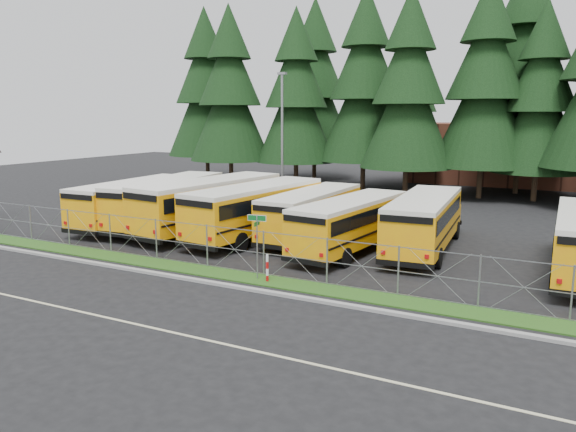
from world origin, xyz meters
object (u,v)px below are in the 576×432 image
at_px(bus_3, 260,211).
at_px(striped_bollard, 267,269).
at_px(bus_0, 138,203).
at_px(bus_5, 354,225).
at_px(bus_4, 314,215).
at_px(bus_1, 171,203).
at_px(light_standard, 282,133).
at_px(bus_2, 215,206).
at_px(bus_6, 425,223).
at_px(street_sign, 257,233).

xyz_separation_m(bus_3, striped_bollard, (4.65, -7.34, -0.93)).
bearing_deg(bus_0, bus_5, -2.76).
bearing_deg(bus_4, bus_1, -172.69).
xyz_separation_m(bus_1, light_standard, (1.30, 12.28, 3.98)).
bearing_deg(bus_2, bus_3, 5.66).
xyz_separation_m(bus_1, striped_bollard, (11.19, -7.48, -0.92)).
distance_m(bus_3, bus_5, 5.92).
distance_m(bus_1, bus_6, 15.67).
height_order(bus_1, bus_6, bus_1).
height_order(bus_6, light_standard, light_standard).
xyz_separation_m(bus_6, street_sign, (-5.01, -8.41, 0.59)).
xyz_separation_m(bus_5, light_standard, (-11.14, 12.97, 4.13)).
height_order(bus_3, street_sign, bus_3).
xyz_separation_m(bus_2, street_sign, (7.27, -7.28, 0.44)).
bearing_deg(bus_0, light_standard, 72.65).
bearing_deg(light_standard, bus_0, -104.62).
bearing_deg(bus_5, street_sign, -99.07).
bearing_deg(street_sign, bus_1, 145.38).
bearing_deg(striped_bollard, bus_6, 62.56).
xyz_separation_m(bus_3, light_standard, (-5.24, 12.42, 3.98)).
relative_size(bus_4, street_sign, 3.72).
xyz_separation_m(striped_bollard, light_standard, (-9.89, 19.76, 4.90)).
xyz_separation_m(bus_5, street_sign, (-1.81, -6.65, 0.66)).
bearing_deg(street_sign, bus_4, 98.61).
distance_m(bus_3, striped_bollard, 8.73).
xyz_separation_m(street_sign, striped_bollard, (0.57, -0.15, -1.43)).
height_order(bus_4, striped_bollard, bus_4).
distance_m(bus_2, bus_4, 6.11).
height_order(bus_3, bus_4, bus_3).
bearing_deg(bus_1, street_sign, -41.21).
xyz_separation_m(bus_4, bus_6, (6.29, -0.05, 0.07)).
relative_size(bus_3, bus_6, 1.06).
relative_size(bus_1, bus_4, 1.11).
bearing_deg(light_standard, bus_3, -67.12).
relative_size(bus_3, street_sign, 4.14).
bearing_deg(striped_bollard, light_standard, 116.59).
distance_m(bus_3, bus_4, 3.08).
bearing_deg(street_sign, striped_bollard, -14.40).
distance_m(street_sign, striped_bollard, 1.55).
bearing_deg(bus_1, bus_0, -168.50).
height_order(bus_2, bus_6, bus_2).
relative_size(street_sign, light_standard, 0.28).
height_order(bus_0, bus_4, bus_0).
xyz_separation_m(bus_4, striped_bollard, (1.85, -8.60, -0.77)).
height_order(bus_4, bus_5, bus_5).
bearing_deg(bus_1, striped_bollard, -40.35).
xyz_separation_m(bus_1, street_sign, (10.63, -7.34, 0.52)).
bearing_deg(bus_5, bus_4, 155.86).
bearing_deg(bus_4, striped_bollard, -77.41).
bearing_deg(bus_5, striped_bollard, -94.22).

